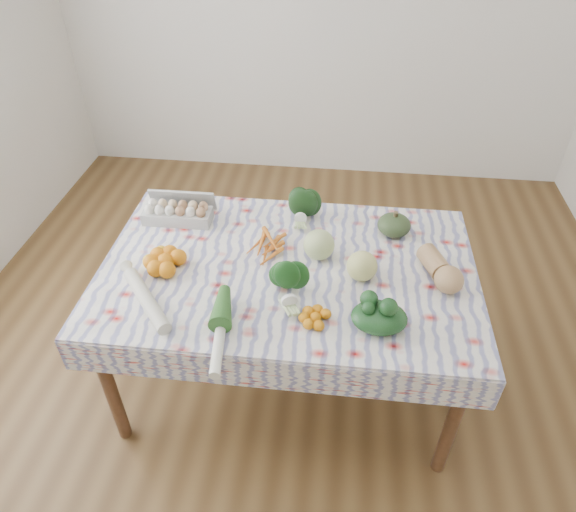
# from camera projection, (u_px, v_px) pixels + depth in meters

# --- Properties ---
(ground) EXTENTS (4.50, 4.50, 0.00)m
(ground) POSITION_uv_depth(u_px,v_px,m) (288.00, 374.00, 2.76)
(ground) COLOR brown
(ground) RESTS_ON ground
(dining_table) EXTENTS (1.60, 1.00, 0.75)m
(dining_table) POSITION_uv_depth(u_px,v_px,m) (288.00, 280.00, 2.33)
(dining_table) COLOR brown
(dining_table) RESTS_ON ground
(tablecloth) EXTENTS (1.66, 1.06, 0.01)m
(tablecloth) POSITION_uv_depth(u_px,v_px,m) (288.00, 267.00, 2.28)
(tablecloth) COLOR white
(tablecloth) RESTS_ON dining_table
(egg_carton) EXTENTS (0.33, 0.14, 0.09)m
(egg_carton) POSITION_uv_depth(u_px,v_px,m) (177.00, 214.00, 2.52)
(egg_carton) COLOR #B0B0AB
(egg_carton) RESTS_ON tablecloth
(carrot_bunch) EXTENTS (0.23, 0.22, 0.04)m
(carrot_bunch) POSITION_uv_depth(u_px,v_px,m) (265.00, 249.00, 2.34)
(carrot_bunch) COLOR orange
(carrot_bunch) RESTS_ON tablecloth
(kale_bunch) EXTENTS (0.17, 0.15, 0.14)m
(kale_bunch) POSITION_uv_depth(u_px,v_px,m) (301.00, 207.00, 2.52)
(kale_bunch) COLOR #183916
(kale_bunch) RESTS_ON tablecloth
(kabocha_squash) EXTENTS (0.18, 0.18, 0.10)m
(kabocha_squash) POSITION_uv_depth(u_px,v_px,m) (394.00, 225.00, 2.43)
(kabocha_squash) COLOR #334826
(kabocha_squash) RESTS_ON tablecloth
(cabbage) EXTENTS (0.18, 0.18, 0.14)m
(cabbage) POSITION_uv_depth(u_px,v_px,m) (319.00, 245.00, 2.28)
(cabbage) COLOR #B6C880
(cabbage) RESTS_ON tablecloth
(butternut_squash) EXTENTS (0.21, 0.29, 0.12)m
(butternut_squash) POSITION_uv_depth(u_px,v_px,m) (441.00, 268.00, 2.17)
(butternut_squash) COLOR tan
(butternut_squash) RESTS_ON tablecloth
(orange_cluster) EXTENTS (0.29, 0.29, 0.08)m
(orange_cluster) POSITION_uv_depth(u_px,v_px,m) (165.00, 261.00, 2.24)
(orange_cluster) COLOR orange
(orange_cluster) RESTS_ON tablecloth
(broccoli) EXTENTS (0.21, 0.21, 0.12)m
(broccoli) POSITION_uv_depth(u_px,v_px,m) (286.00, 289.00, 2.07)
(broccoli) COLOR #184D18
(broccoli) RESTS_ON tablecloth
(mandarin_cluster) EXTENTS (0.19, 0.19, 0.05)m
(mandarin_cluster) POSITION_uv_depth(u_px,v_px,m) (316.00, 317.00, 2.00)
(mandarin_cluster) COLOR orange
(mandarin_cluster) RESTS_ON tablecloth
(grapefruit) EXTENTS (0.14, 0.14, 0.13)m
(grapefruit) POSITION_uv_depth(u_px,v_px,m) (362.00, 266.00, 2.18)
(grapefruit) COLOR #CDCE72
(grapefruit) RESTS_ON tablecloth
(spinach_bag) EXTENTS (0.25, 0.21, 0.10)m
(spinach_bag) POSITION_uv_depth(u_px,v_px,m) (379.00, 317.00, 1.97)
(spinach_bag) COLOR #133617
(spinach_bag) RESTS_ON tablecloth
(daikon) EXTENTS (0.30, 0.35, 0.06)m
(daikon) POSITION_uv_depth(u_px,v_px,m) (147.00, 300.00, 2.07)
(daikon) COLOR beige
(daikon) RESTS_ON tablecloth
(leek) EXTENTS (0.09, 0.41, 0.05)m
(leek) POSITION_uv_depth(u_px,v_px,m) (220.00, 332.00, 1.94)
(leek) COLOR white
(leek) RESTS_ON tablecloth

